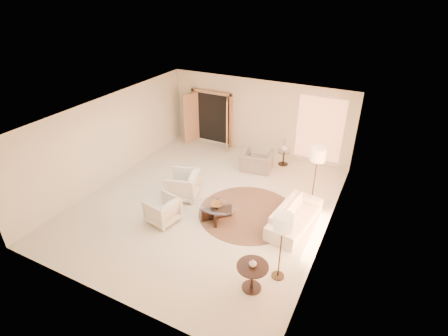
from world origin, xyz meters
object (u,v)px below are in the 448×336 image
at_px(coffee_table, 217,211).
at_px(armchair_right, 162,209).
at_px(end_table, 252,273).
at_px(sofa, 295,216).
at_px(side_table, 284,156).
at_px(floor_lamp_near, 318,157).
at_px(bowl, 217,205).
at_px(armchair_left, 182,184).
at_px(floor_lamp_far, 283,225).
at_px(side_vase, 284,147).
at_px(end_vase, 253,263).
at_px(accent_chair, 257,158).

bearing_deg(coffee_table, armchair_right, -149.48).
xyz_separation_m(armchair_right, end_table, (3.13, -1.11, 0.04)).
distance_m(sofa, side_table, 3.55).
distance_m(floor_lamp_near, bowl, 3.12).
distance_m(armchair_left, floor_lamp_far, 4.24).
bearing_deg(side_vase, end_vase, -78.17).
relative_size(armchair_right, accent_chair, 0.75).
bearing_deg(floor_lamp_far, sofa, 96.39).
height_order(armchair_right, floor_lamp_near, floor_lamp_near).
xyz_separation_m(sofa, side_table, (-1.40, 3.26, 0.02)).
bearing_deg(armchair_left, side_table, 131.75).
bearing_deg(side_vase, armchair_left, -121.32).
xyz_separation_m(sofa, accent_chair, (-2.11, 2.44, 0.16)).
bearing_deg(bowl, coffee_table, 90.00).
relative_size(floor_lamp_near, bowl, 5.44).
bearing_deg(accent_chair, armchair_right, 63.99).
bearing_deg(floor_lamp_far, end_vase, -124.43).
bearing_deg(floor_lamp_near, floor_lamp_far, -88.76).
distance_m(floor_lamp_far, side_vase, 5.53).
relative_size(bowl, end_vase, 1.96).
distance_m(sofa, end_table, 2.56).
height_order(armchair_left, armchair_right, armchair_left).
bearing_deg(bowl, end_vase, -45.26).
relative_size(coffee_table, floor_lamp_far, 0.80).
relative_size(floor_lamp_far, side_vase, 6.26).
height_order(end_table, floor_lamp_far, floor_lamp_far).
height_order(floor_lamp_far, bowl, floor_lamp_far).
height_order(floor_lamp_near, floor_lamp_far, floor_lamp_near).
xyz_separation_m(floor_lamp_far, end_vase, (-0.40, -0.58, -0.73)).
bearing_deg(side_vase, end_table, -78.17).
height_order(accent_chair, floor_lamp_far, floor_lamp_far).
relative_size(armchair_right, floor_lamp_near, 0.44).
bearing_deg(sofa, armchair_left, 99.51).
xyz_separation_m(side_table, bowl, (-0.63, -3.95, 0.14)).
distance_m(armchair_right, end_vase, 3.34).
xyz_separation_m(end_table, floor_lamp_near, (0.33, 3.82, 1.12)).
bearing_deg(accent_chair, end_table, 102.35).
height_order(armchair_right, floor_lamp_far, floor_lamp_far).
xyz_separation_m(armchair_right, floor_lamp_far, (3.53, -0.52, 1.06)).
distance_m(end_table, side_table, 5.94).
relative_size(side_table, bowl, 1.62).
relative_size(armchair_left, coffee_table, 0.68).
height_order(armchair_left, coffee_table, armchair_left).
bearing_deg(side_vase, floor_lamp_far, -72.80).
relative_size(bowl, side_vase, 1.23).
bearing_deg(floor_lamp_near, side_table, 127.81).
distance_m(sofa, accent_chair, 3.23).
distance_m(armchair_right, side_vase, 5.09).
bearing_deg(floor_lamp_far, side_vase, 107.20).
bearing_deg(accent_chair, sofa, 122.11).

